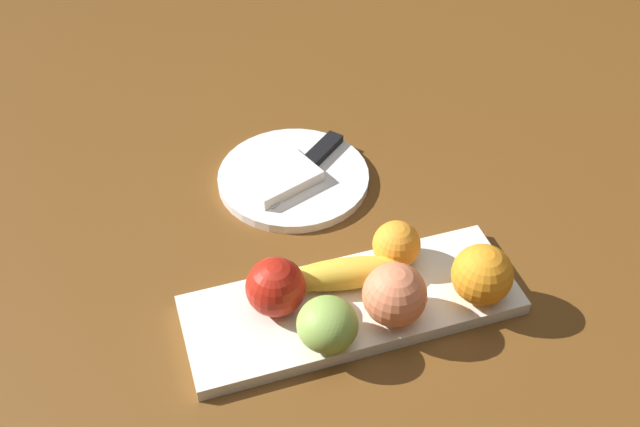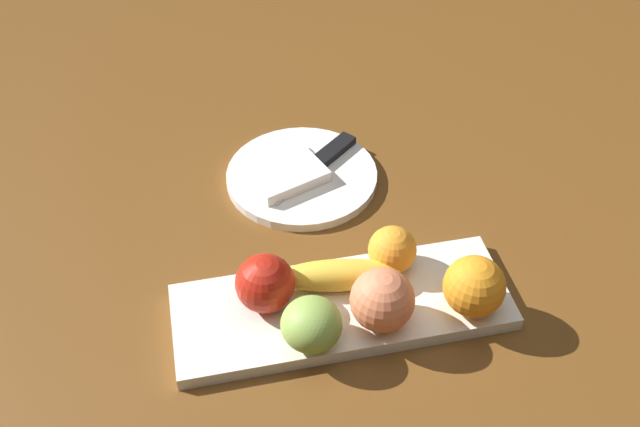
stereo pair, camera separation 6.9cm
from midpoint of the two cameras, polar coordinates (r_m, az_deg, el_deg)
ground_plane at (r=0.94m, az=5.14°, el=-5.71°), size 2.40×2.40×0.00m
fruit_tray at (r=0.91m, az=3.88°, el=-7.23°), size 0.40×0.14×0.02m
apple at (r=0.87m, az=-1.95°, el=-5.43°), size 0.07×0.07×0.07m
banana at (r=0.90m, az=3.62°, el=-4.82°), size 0.16×0.06×0.04m
orange_near_apple at (r=0.89m, az=13.91°, el=-5.51°), size 0.07×0.07×0.07m
orange_near_banana at (r=0.92m, az=7.69°, el=-2.84°), size 0.06×0.06×0.06m
peach at (r=0.86m, az=7.11°, el=-6.66°), size 0.08×0.08×0.08m
grape_bunch at (r=0.84m, az=1.74°, el=-8.55°), size 0.09×0.09×0.06m
dinner_plate at (r=1.08m, az=0.43°, el=2.81°), size 0.22×0.22×0.01m
folded_napkin at (r=1.07m, az=-1.00°, el=3.24°), size 0.13×0.13×0.02m
knife at (r=1.09m, az=2.21°, el=4.22°), size 0.15×0.13×0.01m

